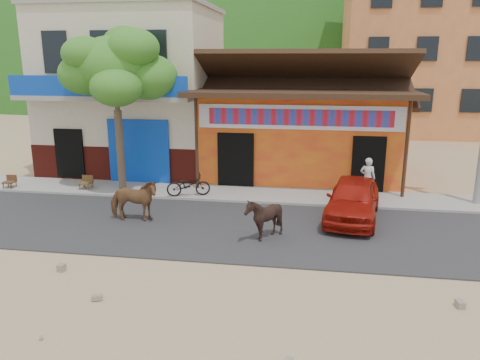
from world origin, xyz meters
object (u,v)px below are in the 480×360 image
object	(u,v)px
cow_dark	(264,218)
scooter	(188,185)
cafe_chair_right	(85,177)
red_car	(353,199)
cow_tan	(134,200)
tree	(118,110)
cafe_chair_left	(9,177)
pedestrian	(368,178)

from	to	relation	value
cow_dark	scooter	world-z (taller)	cow_dark
cafe_chair_right	red_car	bearing A→B (deg)	-8.10
cow_tan	tree	bearing A→B (deg)	23.55
tree	red_car	size ratio (longest dim) A/B	1.57
cow_dark	cafe_chair_right	size ratio (longest dim) A/B	1.34
tree	cow_tan	world-z (taller)	tree
cow_dark	cafe_chair_left	distance (m)	10.87
cow_dark	cafe_chair_right	bearing A→B (deg)	-127.28
scooter	pedestrian	world-z (taller)	pedestrian
cow_dark	red_car	xyz separation A→B (m)	(2.58, 2.17, 0.03)
cow_tan	cafe_chair_right	distance (m)	4.30
cafe_chair_right	cow_tan	bearing A→B (deg)	-42.09
pedestrian	cafe_chair_right	xyz separation A→B (m)	(-10.50, -0.43, -0.27)
cow_tan	red_car	size ratio (longest dim) A/B	0.41
cow_dark	tree	bearing A→B (deg)	-134.02
scooter	cafe_chair_left	bearing A→B (deg)	71.34
pedestrian	tree	bearing A→B (deg)	16.29
cafe_chair_left	cow_tan	bearing A→B (deg)	-25.93
tree	cow_tan	bearing A→B (deg)	-61.70
tree	cafe_chair_left	size ratio (longest dim) A/B	6.85
scooter	cafe_chair_left	xyz separation A→B (m)	(-7.14, 0.01, 0.02)
cafe_chair_left	tree	bearing A→B (deg)	4.12
pedestrian	cafe_chair_left	distance (m)	13.52
cafe_chair_left	cow_dark	bearing A→B (deg)	-21.36
scooter	pedestrian	size ratio (longest dim) A/B	1.06
cow_tan	pedestrian	size ratio (longest dim) A/B	1.07
tree	cow_dark	size ratio (longest dim) A/B	4.79
tree	pedestrian	size ratio (longest dim) A/B	4.06
pedestrian	cafe_chair_right	bearing A→B (deg)	17.22
cow_tan	scooter	bearing A→B (deg)	-25.85
tree	red_car	world-z (taller)	tree
red_car	tree	bearing A→B (deg)	176.65
red_car	cafe_chair_left	size ratio (longest dim) A/B	4.38
cow_dark	scooter	bearing A→B (deg)	-148.02
cow_tan	cafe_chair_right	xyz separation A→B (m)	(-3.11, 2.97, -0.12)
cow_dark	cow_tan	bearing A→B (deg)	-111.34
red_car	cow_dark	bearing A→B (deg)	-130.75
red_car	cow_tan	bearing A→B (deg)	-159.97
cow_dark	scooter	distance (m)	4.73
cow_dark	pedestrian	xyz separation A→B (m)	(3.24, 4.28, 0.19)
red_car	cafe_chair_left	distance (m)	12.92
scooter	cafe_chair_left	size ratio (longest dim) A/B	1.80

